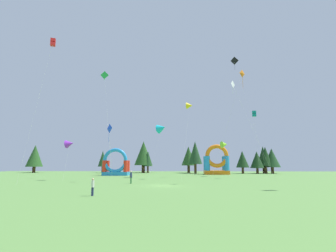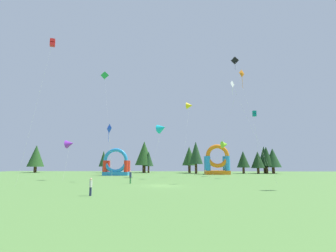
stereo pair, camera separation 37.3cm
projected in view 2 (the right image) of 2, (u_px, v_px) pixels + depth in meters
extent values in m
plane|color=#5B8C42|center=(163.00, 186.00, 33.55)|extent=(120.00, 120.00, 0.00)
pyramid|color=black|center=(235.00, 61.00, 59.84)|extent=(1.36, 0.68, 1.31)
cylinder|color=black|center=(235.00, 65.00, 59.59)|extent=(0.04, 0.04, 2.06)
cylinder|color=silver|center=(251.00, 114.00, 54.89)|extent=(4.61, 5.82, 26.44)
pyramid|color=blue|center=(108.00, 129.00, 41.89)|extent=(0.91, 0.93, 1.13)
cylinder|color=blue|center=(109.00, 135.00, 41.80)|extent=(0.04, 0.04, 2.10)
cylinder|color=silver|center=(111.00, 155.00, 42.99)|extent=(0.06, 3.35, 8.45)
cone|color=yellow|center=(190.00, 106.00, 50.34)|extent=(1.55, 1.60, 1.32)
cylinder|color=silver|center=(185.00, 140.00, 46.61)|extent=(1.89, 5.61, 14.08)
cone|color=#8CD826|center=(225.00, 145.00, 57.93)|extent=(1.93, 1.96, 1.63)
cylinder|color=silver|center=(227.00, 160.00, 56.62)|extent=(0.62, 1.61, 7.08)
pyramid|color=white|center=(232.00, 85.00, 38.69)|extent=(0.67, 0.75, 0.84)
cylinder|color=white|center=(232.00, 90.00, 38.54)|extent=(0.04, 0.04, 1.61)
cylinder|color=silver|center=(254.00, 133.00, 37.72)|extent=(5.99, 0.50, 14.63)
pyramid|color=orange|center=(242.00, 74.00, 40.02)|extent=(0.80, 0.64, 0.89)
cylinder|color=orange|center=(242.00, 81.00, 39.90)|extent=(0.04, 0.04, 2.37)
cylinder|color=silver|center=(226.00, 127.00, 39.38)|extent=(5.28, 0.80, 16.74)
cube|color=red|center=(52.00, 44.00, 36.53)|extent=(0.89, 0.89, 0.45)
cube|color=red|center=(53.00, 41.00, 36.61)|extent=(0.89, 0.89, 0.45)
cylinder|color=silver|center=(35.00, 110.00, 34.57)|extent=(2.87, 1.31, 19.90)
pyramid|color=green|center=(105.00, 76.00, 53.72)|extent=(1.26, 0.34, 1.26)
cylinder|color=green|center=(105.00, 78.00, 53.56)|extent=(0.04, 0.04, 1.02)
cylinder|color=silver|center=(108.00, 125.00, 50.87)|extent=(2.84, 2.46, 20.96)
cone|color=#19B7CC|center=(162.00, 128.00, 54.85)|extent=(2.80, 2.74, 2.26)
cylinder|color=silver|center=(156.00, 152.00, 52.25)|extent=(2.23, 3.87, 10.32)
cube|color=#0C7F7A|center=(254.00, 115.00, 51.98)|extent=(0.72, 0.72, 0.50)
cube|color=#0C7F7A|center=(254.00, 112.00, 52.07)|extent=(0.72, 0.72, 0.50)
cylinder|color=silver|center=(257.00, 145.00, 50.07)|extent=(0.13, 2.11, 12.87)
cone|color=purple|center=(70.00, 144.00, 45.31)|extent=(1.64, 1.57, 1.62)
cylinder|color=silver|center=(66.00, 162.00, 44.08)|extent=(0.17, 1.59, 6.31)
cylinder|color=#33723F|center=(130.00, 181.00, 37.00)|extent=(0.16, 0.16, 0.89)
cylinder|color=#33723F|center=(131.00, 180.00, 37.17)|extent=(0.16, 0.16, 0.89)
cylinder|color=navy|center=(130.00, 175.00, 37.20)|extent=(0.40, 0.40, 0.71)
sphere|color=beige|center=(131.00, 172.00, 37.27)|extent=(0.24, 0.24, 0.24)
cylinder|color=navy|center=(91.00, 192.00, 23.23)|extent=(0.15, 0.15, 0.76)
cylinder|color=navy|center=(90.00, 191.00, 23.32)|extent=(0.15, 0.15, 0.76)
cylinder|color=silver|center=(91.00, 184.00, 23.37)|extent=(0.37, 0.37, 0.61)
sphere|color=#D8AD84|center=(91.00, 179.00, 23.43)|extent=(0.21, 0.21, 0.21)
cube|color=#268CD8|center=(117.00, 174.00, 62.22)|extent=(6.07, 3.64, 0.85)
cylinder|color=red|center=(105.00, 166.00, 61.28)|extent=(1.02, 1.02, 2.69)
cylinder|color=red|center=(126.00, 166.00, 61.07)|extent=(1.02, 1.02, 2.69)
cylinder|color=red|center=(108.00, 166.00, 63.87)|extent=(1.02, 1.02, 2.69)
cylinder|color=red|center=(128.00, 166.00, 63.66)|extent=(1.02, 1.02, 2.69)
torus|color=#268CD8|center=(116.00, 161.00, 61.37)|extent=(5.86, 0.82, 5.86)
cube|color=orange|center=(217.00, 172.00, 67.67)|extent=(6.29, 4.65, 1.00)
cylinder|color=#268CD8|center=(208.00, 163.00, 66.45)|extent=(1.30, 1.30, 3.76)
cylinder|color=#268CD8|center=(227.00, 163.00, 66.24)|extent=(1.30, 1.30, 3.76)
cylinder|color=#268CD8|center=(207.00, 163.00, 69.77)|extent=(1.30, 1.30, 3.76)
cylinder|color=#268CD8|center=(225.00, 163.00, 69.56)|extent=(1.30, 1.30, 3.76)
torus|color=orange|center=(217.00, 156.00, 66.62)|extent=(6.03, 1.04, 6.03)
cylinder|color=#4C331E|center=(35.00, 170.00, 80.28)|extent=(0.90, 0.90, 1.83)
cone|color=#234C1E|center=(36.00, 156.00, 80.89)|extent=(5.02, 5.02, 6.75)
cylinder|color=#4C331E|center=(103.00, 170.00, 78.18)|extent=(0.49, 0.49, 1.90)
cone|color=#1E4221|center=(104.00, 159.00, 78.65)|extent=(2.75, 2.75, 4.75)
cylinder|color=#4C331E|center=(144.00, 169.00, 79.00)|extent=(0.99, 0.99, 2.30)
cone|color=#234C1E|center=(144.00, 153.00, 79.69)|extent=(5.52, 5.52, 7.33)
cylinder|color=#4C331E|center=(149.00, 169.00, 77.97)|extent=(0.53, 0.53, 2.00)
cone|color=#1E4221|center=(149.00, 159.00, 78.43)|extent=(2.96, 2.96, 4.50)
cylinder|color=#4C331E|center=(189.00, 169.00, 77.88)|extent=(0.79, 0.79, 2.22)
cone|color=#234C1E|center=(189.00, 156.00, 78.45)|extent=(4.38, 4.38, 5.76)
cylinder|color=#4C331E|center=(196.00, 169.00, 73.25)|extent=(0.71, 0.71, 2.66)
cone|color=#1E4221|center=(196.00, 153.00, 73.90)|extent=(3.93, 3.93, 6.51)
cylinder|color=#4C331E|center=(244.00, 171.00, 72.56)|extent=(0.65, 0.65, 1.70)
cone|color=#193819|center=(243.00, 159.00, 73.02)|extent=(3.63, 3.63, 4.66)
cylinder|color=#4C331E|center=(258.00, 171.00, 72.34)|extent=(0.69, 0.69, 1.55)
cone|color=#193819|center=(258.00, 160.00, 72.78)|extent=(3.85, 3.85, 4.67)
cylinder|color=#4C331E|center=(265.00, 169.00, 74.36)|extent=(0.62, 0.62, 2.31)
cone|color=#193819|center=(264.00, 156.00, 74.92)|extent=(3.47, 3.47, 5.50)
cylinder|color=#4C331E|center=(267.00, 170.00, 72.90)|extent=(0.67, 0.67, 2.12)
cone|color=#193819|center=(266.00, 156.00, 73.45)|extent=(3.71, 3.71, 5.52)
cylinder|color=#4C331E|center=(273.00, 170.00, 72.94)|extent=(0.81, 0.81, 1.76)
cone|color=#1E4221|center=(273.00, 158.00, 73.45)|extent=(4.52, 4.52, 5.39)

